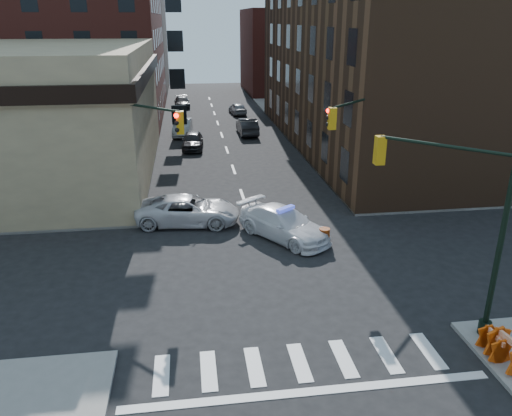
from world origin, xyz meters
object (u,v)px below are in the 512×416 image
object	(u,v)px
parked_car_enear	(247,126)
pedestrian_a	(71,198)
parked_car_wnear	(193,141)
barrel_road	(324,238)
police_car	(284,224)
pickup	(188,210)
barrel_bank	(183,210)
barricade_nw_a	(106,213)
parked_car_wfar	(183,127)
pedestrian_b	(88,197)
barricade_se_a	(508,351)

from	to	relation	value
parked_car_enear	pedestrian_a	distance (m)	23.84
parked_car_wnear	barrel_road	world-z (taller)	parked_car_wnear
parked_car_enear	police_car	bearing A→B (deg)	85.92
pickup	barrel_road	bearing A→B (deg)	-113.79
barrel_bank	barricade_nw_a	bearing A→B (deg)	-177.20
barrel_bank	pedestrian_a	bearing A→B (deg)	170.59
barrel_road	barrel_bank	size ratio (longest dim) A/B	0.94
barrel_road	barrel_bank	bearing A→B (deg)	145.55
barrel_road	parked_car_wnear	bearing A→B (deg)	106.15
parked_car_wfar	barrel_bank	bearing A→B (deg)	-85.24
police_car	parked_car_wfar	world-z (taller)	police_car
police_car	parked_car_enear	xyz separation A→B (m)	(1.11, 24.76, 0.02)
barricade_nw_a	pedestrian_b	bearing A→B (deg)	136.94
police_car	parked_car_wnear	xyz separation A→B (m)	(-4.29, 19.59, -0.04)
pedestrian_a	barricade_se_a	size ratio (longest dim) A/B	1.47
pedestrian_a	police_car	bearing A→B (deg)	3.78
parked_car_enear	pedestrian_b	world-z (taller)	pedestrian_b
pedestrian_b	barricade_nw_a	distance (m)	1.93
pedestrian_b	barricade_nw_a	size ratio (longest dim) A/B	1.45
parked_car_enear	barrel_road	distance (m)	26.09
barricade_nw_a	parked_car_enear	bearing A→B (deg)	73.67
pickup	pedestrian_b	size ratio (longest dim) A/B	2.97
parked_car_wnear	barrel_road	size ratio (longest dim) A/B	4.54
barrel_road	barrel_bank	xyz separation A→B (m)	(-6.94, 4.76, 0.03)
barricade_se_a	barricade_nw_a	distance (m)	20.46
barrel_road	parked_car_wfar	bearing A→B (deg)	104.62
parked_car_wnear	barricade_se_a	size ratio (longest dim) A/B	3.19
police_car	parked_car_wfar	distance (m)	25.73
pedestrian_a	barricade_se_a	world-z (taller)	pedestrian_a
barricade_se_a	barricade_nw_a	xyz separation A→B (m)	(-14.54, 14.40, -0.02)
parked_car_enear	parked_car_wnear	bearing A→B (deg)	42.24
barrel_road	barrel_bank	distance (m)	8.42
police_car	parked_car_wnear	world-z (taller)	police_car
pickup	pedestrian_b	bearing A→B (deg)	76.58
police_car	barrel_road	size ratio (longest dim) A/B	5.59
pedestrian_a	barrel_bank	size ratio (longest dim) A/B	1.97
pedestrian_b	barrel_bank	size ratio (longest dim) A/B	1.86
parked_car_wfar	barrel_road	bearing A→B (deg)	-70.57
pedestrian_a	barrel_bank	world-z (taller)	pedestrian_a
barrel_road	barrel_bank	world-z (taller)	barrel_bank
parked_car_wnear	barrel_bank	distance (m)	16.18
pickup	pedestrian_a	size ratio (longest dim) A/B	2.81
barrel_road	barricade_se_a	distance (m)	10.41
parked_car_wnear	parked_car_wfar	xyz separation A→B (m)	(-0.86, 5.62, 0.03)
pickup	parked_car_wfar	distance (m)	22.58
police_car	barricade_se_a	xyz separation A→B (m)	(5.17, -11.17, -0.12)
police_car	parked_car_wfar	size ratio (longest dim) A/B	1.14
parked_car_wnear	pedestrian_b	distance (m)	16.12
pedestrian_a	parked_car_wnear	bearing A→B (deg)	89.94
parked_car_wfar	parked_car_enear	distance (m)	6.28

